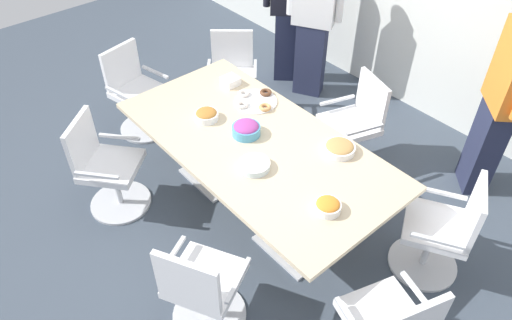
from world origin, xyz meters
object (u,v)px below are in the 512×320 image
(snack_bowl_cookies, at_px, (340,148))
(snack_bowl_chips_orange, at_px, (328,206))
(person_standing_1, at_px, (314,16))
(office_chair_6, at_px, (137,95))
(office_chair_0, at_px, (107,170))
(donut_platter, at_px, (255,100))
(snack_bowl_pretzels, at_px, (206,115))
(snack_bowl_candy_mix, at_px, (247,129))
(conference_table, at_px, (256,153))
(person_standing_2, at_px, (505,96))
(office_chair_4, at_px, (353,128))
(person_standing_0, at_px, (290,5))
(plate_stack, at_px, (254,165))
(office_chair_1, at_px, (202,290))
(office_chair_3, at_px, (441,233))
(office_chair_5, at_px, (232,81))
(napkin_pile, at_px, (230,81))

(snack_bowl_cookies, distance_m, snack_bowl_chips_orange, 0.64)
(person_standing_1, bearing_deg, office_chair_6, 41.08)
(office_chair_0, height_order, donut_platter, office_chair_0)
(snack_bowl_pretzels, bearing_deg, snack_bowl_candy_mix, 18.49)
(conference_table, bearing_deg, person_standing_2, 57.32)
(office_chair_4, xyz_separation_m, snack_bowl_pretzels, (-0.63, -1.22, 0.39))
(person_standing_0, distance_m, snack_bowl_chips_orange, 2.92)
(person_standing_1, height_order, snack_bowl_chips_orange, person_standing_1)
(office_chair_0, relative_size, snack_bowl_candy_mix, 3.92)
(office_chair_6, distance_m, plate_stack, 1.95)
(donut_platter, relative_size, plate_stack, 1.65)
(snack_bowl_cookies, relative_size, snack_bowl_candy_mix, 1.06)
(office_chair_1, distance_m, person_standing_0, 3.44)
(snack_bowl_candy_mix, bearing_deg, person_standing_0, 126.86)
(office_chair_3, height_order, donut_platter, office_chair_3)
(donut_platter, bearing_deg, office_chair_5, 154.66)
(person_standing_1, bearing_deg, donut_platter, 84.96)
(plate_stack, bearing_deg, conference_table, 137.20)
(person_standing_2, relative_size, donut_platter, 4.79)
(office_chair_0, distance_m, office_chair_3, 2.75)
(office_chair_5, bearing_deg, office_chair_0, 54.49)
(office_chair_4, height_order, snack_bowl_chips_orange, office_chair_4)
(office_chair_1, relative_size, snack_bowl_candy_mix, 3.92)
(person_standing_0, height_order, snack_bowl_cookies, person_standing_0)
(donut_platter, height_order, plate_stack, plate_stack)
(conference_table, distance_m, office_chair_6, 1.71)
(conference_table, bearing_deg, snack_bowl_chips_orange, -7.26)
(office_chair_4, xyz_separation_m, napkin_pile, (-0.92, -0.74, 0.38))
(office_chair_3, height_order, office_chair_5, same)
(person_standing_1, bearing_deg, snack_bowl_pretzels, 76.93)
(person_standing_0, height_order, donut_platter, person_standing_0)
(office_chair_0, bearing_deg, snack_bowl_cookies, 94.59)
(person_standing_0, relative_size, snack_bowl_chips_orange, 9.50)
(office_chair_1, distance_m, office_chair_4, 2.18)
(office_chair_5, bearing_deg, snack_bowl_cookies, 120.62)
(person_standing_1, height_order, donut_platter, person_standing_1)
(person_standing_2, distance_m, snack_bowl_chips_orange, 1.86)
(person_standing_1, height_order, person_standing_2, person_standing_2)
(office_chair_5, bearing_deg, person_standing_0, -130.39)
(snack_bowl_candy_mix, bearing_deg, conference_table, -2.08)
(conference_table, relative_size, donut_platter, 6.13)
(snack_bowl_cookies, height_order, donut_platter, snack_bowl_cookies)
(office_chair_6, xyz_separation_m, plate_stack, (1.91, -0.04, 0.37))
(snack_bowl_chips_orange, relative_size, plate_stack, 0.78)
(office_chair_1, xyz_separation_m, office_chair_5, (-1.89, 1.77, 0.00))
(snack_bowl_chips_orange, bearing_deg, plate_stack, -171.23)
(conference_table, xyz_separation_m, office_chair_3, (1.41, 0.62, -0.22))
(office_chair_3, height_order, office_chair_4, same)
(person_standing_1, distance_m, snack_bowl_pretzels, 1.87)
(donut_platter, bearing_deg, person_standing_2, 41.92)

